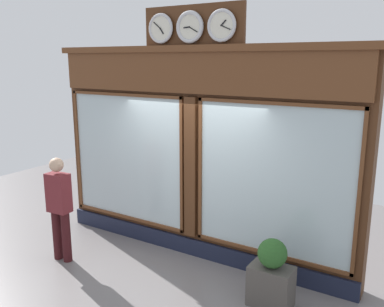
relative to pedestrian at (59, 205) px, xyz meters
The scene contains 4 objects.
shop_facade 2.31m from the pedestrian, 139.88° to the right, with size 5.39×0.42×3.94m.
pedestrian is the anchor object (origin of this frame).
planter_box 3.42m from the pedestrian, behind, with size 0.56×0.36×0.54m, color #4C4742.
planter_shrub 3.37m from the pedestrian, behind, with size 0.38×0.38×0.38m, color #285623.
Camera 1 is at (-3.36, 5.37, 3.15)m, focal length 38.64 mm.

